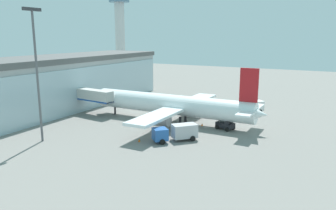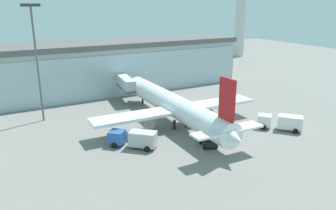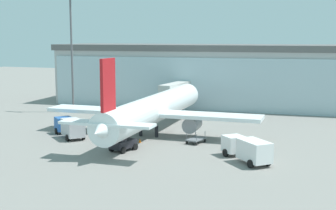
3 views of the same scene
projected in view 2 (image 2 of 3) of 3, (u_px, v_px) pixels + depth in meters
ground at (186, 131)px, 56.29m from camera, size 240.00×240.00×0.00m
terminal_building at (120, 64)px, 83.76m from camera, size 63.35×19.67×12.18m
jet_bridge at (123, 81)px, 74.26m from camera, size 3.53×14.27×5.50m
control_tower at (242, 0)px, 131.00m from camera, size 9.25×9.25×35.62m
apron_light_mast at (36, 55)px, 57.77m from camera, size 3.20×0.40×20.96m
airplane at (175, 106)px, 58.25m from camera, size 31.04×37.10×11.40m
catering_truck at (134, 138)px, 49.36m from camera, size 6.95×6.46×2.65m
fuel_truck at (282, 122)px, 56.35m from camera, size 6.60×6.83×2.65m
baggage_cart at (220, 122)px, 59.08m from camera, size 2.22×3.10×1.50m
pushback_tug at (208, 140)px, 49.85m from camera, size 2.90×3.57×2.30m
safety_cone_nose at (193, 134)px, 54.24m from camera, size 0.36×0.36×0.55m
safety_cone_wingtip at (103, 138)px, 52.58m from camera, size 0.36×0.36×0.55m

